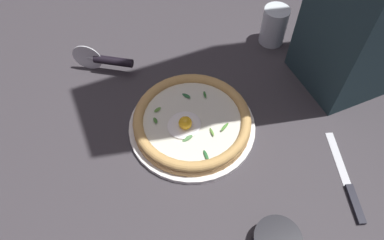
{
  "coord_description": "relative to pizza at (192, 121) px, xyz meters",
  "views": [
    {
      "loc": [
        0.3,
        0.39,
        0.72
      ],
      "look_at": [
        -0.03,
        0.02,
        0.03
      ],
      "focal_mm": 33.82,
      "sensor_mm": 36.0,
      "label": 1
    }
  ],
  "objects": [
    {
      "name": "pizza",
      "position": [
        0.0,
        0.0,
        0.0
      ],
      "size": [
        0.28,
        0.28,
        0.05
      ],
      "color": "tan",
      "rests_on": "pizza_plate"
    },
    {
      "name": "pizza_plate",
      "position": [
        -0.0,
        -0.0,
        -0.02
      ],
      "size": [
        0.3,
        0.3,
        0.01
      ],
      "primitive_type": "cylinder",
      "color": "white",
      "rests_on": "ground"
    },
    {
      "name": "drinking_glass",
      "position": [
        -0.38,
        -0.08,
        0.02
      ],
      "size": [
        0.07,
        0.07,
        0.11
      ],
      "color": "silver",
      "rests_on": "ground"
    },
    {
      "name": "ground_plane",
      "position": [
        0.02,
        -0.02,
        -0.05
      ],
      "size": [
        2.4,
        2.4,
        0.03
      ],
      "primitive_type": "cube",
      "color": "#3A363A",
      "rests_on": "ground"
    },
    {
      "name": "table_knife",
      "position": [
        -0.15,
        0.34,
        -0.03
      ],
      "size": [
        0.15,
        0.19,
        0.01
      ],
      "color": "silver",
      "rests_on": "ground"
    },
    {
      "name": "pizza_cutter",
      "position": [
        0.05,
        -0.29,
        0.01
      ],
      "size": [
        0.11,
        0.14,
        0.08
      ],
      "color": "silver",
      "rests_on": "ground"
    }
  ]
}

